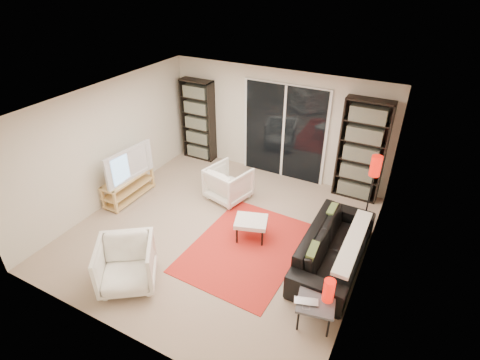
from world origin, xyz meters
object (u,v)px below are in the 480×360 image
at_px(sofa, 334,247).
at_px(side_table, 316,303).
at_px(bookshelf_left, 198,120).
at_px(bookshelf_right, 362,151).
at_px(armchair_back, 229,183).
at_px(armchair_front, 126,264).
at_px(ottoman, 251,222).
at_px(floor_lamp, 374,173).
at_px(tv_stand, 129,187).

bearing_deg(sofa, side_table, -175.48).
xyz_separation_m(bookshelf_left, bookshelf_right, (3.85, -0.00, 0.07)).
distance_m(bookshelf_right, side_table, 3.53).
bearing_deg(armchair_back, bookshelf_left, -26.40).
height_order(armchair_front, ottoman, armchair_front).
relative_size(bookshelf_left, side_table, 3.33).
distance_m(armchair_front, floor_lamp, 4.42).
bearing_deg(floor_lamp, ottoman, -139.70).
relative_size(bookshelf_right, armchair_front, 2.51).
distance_m(bookshelf_right, sofa, 2.32).
relative_size(bookshelf_left, armchair_front, 2.33).
bearing_deg(bookshelf_left, armchair_front, -71.67).
relative_size(tv_stand, floor_lamp, 0.86).
bearing_deg(armchair_front, bookshelf_right, 23.45).
height_order(ottoman, floor_lamp, floor_lamp).
distance_m(sofa, armchair_back, 2.60).
bearing_deg(tv_stand, sofa, 0.80).
relative_size(sofa, floor_lamp, 1.59).
height_order(bookshelf_left, bookshelf_right, bookshelf_right).
bearing_deg(bookshelf_right, ottoman, -120.27).
relative_size(sofa, side_table, 3.77).
bearing_deg(sofa, ottoman, 92.53).
bearing_deg(bookshelf_right, floor_lamp, -64.35).
bearing_deg(side_table, ottoman, 142.42).
xyz_separation_m(bookshelf_right, floor_lamp, (0.39, -0.81, 0.01)).
bearing_deg(ottoman, tv_stand, -179.98).
xyz_separation_m(armchair_front, side_table, (2.74, 0.64, -0.02)).
bearing_deg(armchair_back, side_table, 153.32).
bearing_deg(sofa, armchair_back, 70.25).
xyz_separation_m(sofa, ottoman, (-1.47, -0.06, 0.02)).
bearing_deg(bookshelf_right, side_table, -85.91).
distance_m(bookshelf_left, side_table, 5.40).
bearing_deg(sofa, bookshelf_left, 61.51).
distance_m(tv_stand, floor_lamp, 4.81).
bearing_deg(side_table, bookshelf_right, 94.09).
xyz_separation_m(armchair_back, ottoman, (0.98, -0.95, -0.01)).
bearing_deg(bookshelf_right, tv_stand, -151.36).
distance_m(bookshelf_right, floor_lamp, 0.90).
xyz_separation_m(bookshelf_right, armchair_front, (-2.49, -4.09, -0.67)).
relative_size(tv_stand, armchair_front, 1.43).
distance_m(sofa, floor_lamp, 1.59).
bearing_deg(tv_stand, armchair_front, -48.39).
xyz_separation_m(tv_stand, side_table, (4.38, -1.20, 0.09)).
height_order(side_table, floor_lamp, floor_lamp).
bearing_deg(tv_stand, bookshelf_left, 82.97).
bearing_deg(floor_lamp, side_table, -93.05).
bearing_deg(armchair_front, armchair_back, 50.69).
bearing_deg(bookshelf_right, armchair_front, -121.36).
height_order(bookshelf_right, floor_lamp, bookshelf_right).
bearing_deg(armchair_back, ottoman, 149.47).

